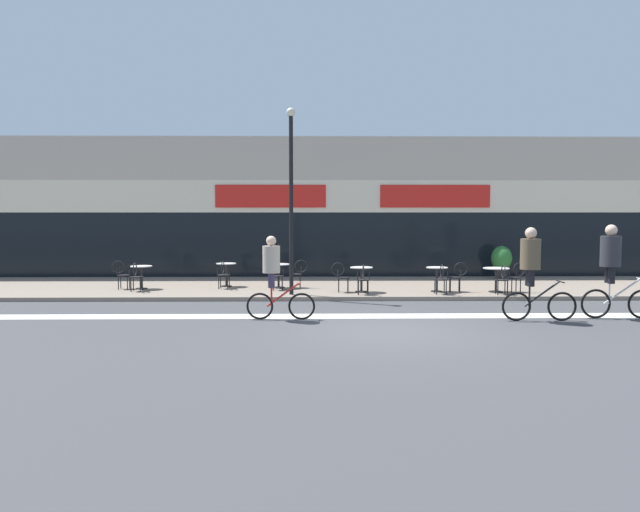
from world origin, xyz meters
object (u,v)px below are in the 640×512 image
(cafe_chair_3_near, at_px, (363,277))
(planter_pot, at_px, (502,261))
(bistro_table_5, at_px, (496,275))
(lamp_post, at_px, (291,188))
(cyclist_2, at_px, (274,271))
(cafe_chair_0_near, at_px, (136,275))
(cafe_chair_5_near, at_px, (502,277))
(bistro_table_3, at_px, (361,274))
(cafe_chair_3_side, at_px, (341,275))
(cafe_chair_4_side, at_px, (457,275))
(bistro_table_0, at_px, (141,273))
(cyclist_0, at_px, (532,266))
(cafe_chair_0_side, at_px, (121,273))
(cafe_chair_1_near, at_px, (223,273))
(cafe_chair_4_near, at_px, (441,277))
(bistro_table_2, at_px, (279,271))
(cafe_chair_2_side, at_px, (298,272))
(bistro_table_1, at_px, (226,270))
(bistro_table_4, at_px, (437,274))
(cafe_chair_5_side, at_px, (516,275))
(cyclist_1, at_px, (613,264))
(cafe_chair_2_near, at_px, (278,274))

(cafe_chair_3_near, distance_m, planter_pot, 6.80)
(bistro_table_5, height_order, lamp_post, lamp_post)
(lamp_post, bearing_deg, cyclist_2, -95.00)
(cafe_chair_0_near, bearing_deg, cafe_chair_5_near, -96.01)
(bistro_table_3, distance_m, planter_pot, 6.43)
(cafe_chair_3_side, height_order, cafe_chair_4_side, same)
(bistro_table_0, distance_m, planter_pot, 12.53)
(bistro_table_3, height_order, cyclist_0, cyclist_0)
(cafe_chair_0_side, height_order, cafe_chair_1_near, same)
(cafe_chair_5_near, bearing_deg, cafe_chair_4_near, 88.86)
(bistro_table_2, distance_m, cafe_chair_3_near, 3.08)
(cafe_chair_1_near, relative_size, cafe_chair_4_side, 1.00)
(bistro_table_0, relative_size, cafe_chair_2_side, 0.81)
(bistro_table_1, bearing_deg, cafe_chair_3_side, -21.70)
(cafe_chair_2_side, bearing_deg, bistro_table_4, 165.49)
(cafe_chair_5_side, bearing_deg, cafe_chair_0_side, -12.73)
(cafe_chair_1_near, relative_size, cyclist_1, 0.40)
(cafe_chair_4_side, bearing_deg, cafe_chair_5_near, 155.94)
(cafe_chair_2_side, bearing_deg, cyclist_2, 83.96)
(bistro_table_3, height_order, planter_pot, planter_pot)
(bistro_table_2, height_order, cyclist_1, cyclist_1)
(cafe_chair_2_side, height_order, cafe_chair_4_side, same)
(bistro_table_4, xyz_separation_m, cafe_chair_0_near, (-9.18, 0.20, -0.02))
(bistro_table_3, xyz_separation_m, cyclist_0, (3.64, -4.35, 0.64))
(cafe_chair_4_side, bearing_deg, cafe_chair_0_near, 6.95)
(cafe_chair_3_near, distance_m, cafe_chair_5_near, 4.08)
(cafe_chair_4_near, bearing_deg, cafe_chair_1_near, 78.15)
(cafe_chair_4_side, distance_m, lamp_post, 5.70)
(cafe_chair_4_side, bearing_deg, cafe_chair_3_side, 8.53)
(bistro_table_5, distance_m, cafe_chair_5_near, 0.63)
(cafe_chair_0_side, xyz_separation_m, cafe_chair_4_side, (10.43, -0.83, 0.00))
(bistro_table_5, distance_m, cafe_chair_0_side, 11.62)
(bistro_table_1, relative_size, cafe_chair_3_near, 0.84)
(cafe_chair_4_side, relative_size, cafe_chair_5_side, 1.00)
(cafe_chair_4_near, bearing_deg, cafe_chair_0_side, 81.96)
(cyclist_2, bearing_deg, bistro_table_5, 33.72)
(bistro_table_3, height_order, bistro_table_4, bistro_table_3)
(cafe_chair_0_side, xyz_separation_m, cafe_chair_2_side, (5.56, 0.22, 0.00))
(cafe_chair_2_near, bearing_deg, cafe_chair_3_side, -107.07)
(bistro_table_4, bearing_deg, bistro_table_2, 167.95)
(cafe_chair_2_near, distance_m, cafe_chair_2_side, 0.88)
(bistro_table_2, height_order, cafe_chair_1_near, cafe_chair_1_near)
(cafe_chair_3_side, bearing_deg, cafe_chair_1_near, 168.90)
(bistro_table_2, bearing_deg, cafe_chair_5_near, -14.96)
(bistro_table_5, bearing_deg, cyclist_1, -68.21)
(cafe_chair_0_near, xyz_separation_m, cafe_chair_5_near, (10.96, -0.93, 0.00))
(cafe_chair_0_side, bearing_deg, bistro_table_3, -8.70)
(bistro_table_1, xyz_separation_m, cafe_chair_5_side, (8.99, -1.52, -0.02))
(cafe_chair_1_near, relative_size, cyclist_2, 0.45)
(cafe_chair_2_near, xyz_separation_m, cafe_chair_5_near, (6.64, -1.15, 0.00))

